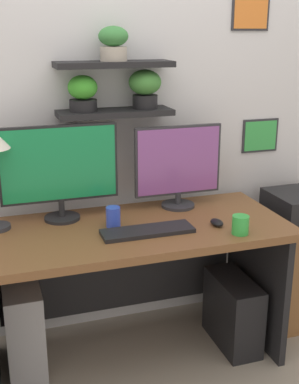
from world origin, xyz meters
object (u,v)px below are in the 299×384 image
(keyboard, at_px, (147,231))
(drawer_cabinet, at_px, (297,267))
(computer_mouse, at_px, (217,222))
(computer_tower_left, at_px, (24,326))
(monitor_right, at_px, (178,165))
(coffee_mug, at_px, (240,225))
(computer_tower_right, at_px, (233,312))
(desk, at_px, (131,262))
(pen_cup, at_px, (113,217))
(monitor_left, at_px, (59,169))

(keyboard, relative_size, drawer_cabinet, 0.73)
(computer_mouse, height_order, computer_tower_left, computer_mouse)
(keyboard, bearing_deg, monitor_right, 49.13)
(monitor_right, height_order, coffee_mug, monitor_right)
(keyboard, xyz_separation_m, computer_tower_right, (0.51, 0.06, -0.57))
(drawer_cabinet, bearing_deg, desk, -174.92)
(pen_cup, bearing_deg, keyboard, -44.45)
(coffee_mug, bearing_deg, keyboard, 160.63)
(computer_mouse, height_order, drawer_cabinet, computer_mouse)
(monitor_left, distance_m, drawer_cabinet, 1.56)
(desk, xyz_separation_m, computer_tower_right, (0.55, -0.09, -0.34))
(monitor_left, bearing_deg, keyboard, -41.56)
(pen_cup, relative_size, computer_tower_right, 0.25)
(keyboard, relative_size, computer_tower_left, 0.92)
(keyboard, distance_m, computer_mouse, 0.35)
(computer_mouse, bearing_deg, coffee_mug, -66.54)
(computer_tower_left, bearing_deg, desk, -4.98)
(coffee_mug, distance_m, drawer_cabinet, 0.88)
(coffee_mug, distance_m, computer_tower_right, 0.64)
(coffee_mug, bearing_deg, drawer_cabinet, 32.37)
(keyboard, height_order, computer_mouse, computer_mouse)
(keyboard, height_order, coffee_mug, coffee_mug)
(desk, xyz_separation_m, monitor_left, (-0.31, 0.16, 0.48))
(desk, xyz_separation_m, coffee_mug, (0.45, -0.30, 0.26))
(drawer_cabinet, xyz_separation_m, computer_tower_left, (-1.63, -0.05, -0.06))
(coffee_mug, xyz_separation_m, computer_tower_left, (-1.01, 0.35, -0.56))
(monitor_left, distance_m, keyboard, 0.54)
(computer_tower_left, bearing_deg, pen_cup, -8.54)
(monitor_left, distance_m, coffee_mug, 0.92)
(monitor_right, distance_m, computer_mouse, 0.40)
(computer_mouse, xyz_separation_m, computer_tower_right, (0.16, 0.07, -0.57))
(desk, bearing_deg, keyboard, -74.70)
(keyboard, height_order, computer_tower_left, keyboard)
(monitor_left, height_order, keyboard, monitor_left)
(computer_tower_right, bearing_deg, monitor_left, 163.60)
(monitor_right, bearing_deg, computer_mouse, -76.08)
(computer_tower_left, bearing_deg, monitor_left, 25.84)
(monitor_left, relative_size, computer_tower_right, 1.47)
(monitor_left, distance_m, monitor_right, 0.63)
(monitor_left, relative_size, pen_cup, 5.88)
(computer_tower_right, bearing_deg, computer_mouse, -154.80)
(monitor_right, bearing_deg, computer_tower_left, -172.41)
(desk, bearing_deg, monitor_left, 152.46)
(monitor_right, relative_size, coffee_mug, 5.31)
(pen_cup, relative_size, computer_tower_left, 0.21)
(computer_tower_left, relative_size, computer_tower_right, 1.19)
(coffee_mug, bearing_deg, computer_tower_left, 161.10)
(desk, bearing_deg, coffee_mug, -33.19)
(desk, bearing_deg, drawer_cabinet, 5.08)
(monitor_left, relative_size, coffee_mug, 6.53)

